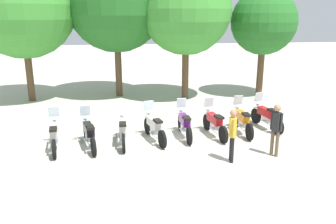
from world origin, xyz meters
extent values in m
plane|color=#BCB7A8|center=(0.00, 0.00, 0.00)|extent=(80.00, 80.00, 0.00)
cylinder|color=black|center=(-4.13, 0.26, 0.32)|extent=(0.18, 0.65, 0.64)
cylinder|color=black|center=(-3.93, -1.28, 0.32)|extent=(0.18, 0.65, 0.64)
cube|color=silver|center=(-4.13, 0.26, 0.66)|extent=(0.17, 0.37, 0.04)
cube|color=silver|center=(-4.03, -0.46, 0.67)|extent=(0.38, 0.98, 0.30)
cube|color=silver|center=(-4.03, -0.51, 0.40)|extent=(0.27, 0.42, 0.24)
cube|color=black|center=(-3.98, -0.85, 0.86)|extent=(0.29, 0.47, 0.08)
cylinder|color=silver|center=(-4.12, 0.17, 0.64)|extent=(0.08, 0.23, 0.64)
cylinder|color=silver|center=(-4.10, 0.08, 0.97)|extent=(0.62, 0.12, 0.04)
sphere|color=silver|center=(-4.12, 0.21, 0.85)|extent=(0.18, 0.18, 0.16)
cylinder|color=silver|center=(-4.15, -0.83, 0.34)|extent=(0.16, 0.70, 0.07)
cube|color=silver|center=(-4.11, 0.14, 1.17)|extent=(0.37, 0.18, 0.39)
cylinder|color=black|center=(-3.06, 0.27, 0.32)|extent=(0.25, 0.65, 0.64)
cylinder|color=black|center=(-2.69, -1.24, 0.32)|extent=(0.25, 0.65, 0.64)
cube|color=silver|center=(-3.06, 0.27, 0.66)|extent=(0.20, 0.38, 0.04)
cube|color=black|center=(-2.89, -0.44, 0.67)|extent=(0.48, 0.98, 0.30)
cube|color=silver|center=(-2.88, -0.48, 0.40)|extent=(0.31, 0.44, 0.24)
cube|color=black|center=(-2.79, -0.82, 0.86)|extent=(0.34, 0.48, 0.08)
cylinder|color=silver|center=(-3.04, 0.18, 0.64)|extent=(0.10, 0.23, 0.64)
cylinder|color=silver|center=(-3.02, 0.09, 0.97)|extent=(0.61, 0.18, 0.04)
sphere|color=silver|center=(-3.05, 0.22, 0.85)|extent=(0.19, 0.19, 0.16)
cylinder|color=silver|center=(-2.96, -0.81, 0.34)|extent=(0.23, 0.70, 0.07)
cube|color=silver|center=(-3.03, 0.15, 1.17)|extent=(0.38, 0.21, 0.39)
cylinder|color=black|center=(-1.74, 0.49, 0.32)|extent=(0.11, 0.64, 0.64)
cylinder|color=black|center=(-1.71, -1.06, 0.32)|extent=(0.11, 0.64, 0.64)
cube|color=silver|center=(-1.74, 0.49, 0.66)|extent=(0.13, 0.36, 0.04)
cube|color=silver|center=(-1.73, -0.23, 0.67)|extent=(0.28, 0.95, 0.30)
cube|color=silver|center=(-1.73, -0.28, 0.40)|extent=(0.23, 0.40, 0.24)
cube|color=black|center=(-1.72, -0.63, 0.86)|extent=(0.25, 0.44, 0.08)
cylinder|color=silver|center=(-1.74, 0.40, 0.64)|extent=(0.05, 0.23, 0.64)
cylinder|color=silver|center=(-1.74, 0.31, 0.97)|extent=(0.62, 0.05, 0.04)
sphere|color=silver|center=(-1.74, 0.44, 0.85)|extent=(0.16, 0.16, 0.16)
cylinder|color=silver|center=(-1.88, -0.59, 0.34)|extent=(0.08, 0.70, 0.07)
cylinder|color=black|center=(-0.77, 0.65, 0.32)|extent=(0.25, 0.64, 0.64)
cylinder|color=black|center=(-0.39, -0.85, 0.32)|extent=(0.25, 0.64, 0.64)
cube|color=silver|center=(-0.77, 0.65, 0.66)|extent=(0.20, 0.38, 0.04)
cube|color=silver|center=(-0.59, -0.05, 0.67)|extent=(0.49, 0.98, 0.30)
cube|color=silver|center=(-0.58, -0.10, 0.40)|extent=(0.31, 0.44, 0.24)
cube|color=black|center=(-0.49, -0.44, 0.86)|extent=(0.34, 0.49, 0.08)
cylinder|color=silver|center=(-0.74, 0.57, 0.64)|extent=(0.10, 0.23, 0.64)
cylinder|color=silver|center=(-0.72, 0.48, 0.97)|extent=(0.61, 0.19, 0.04)
sphere|color=silver|center=(-0.75, 0.61, 0.85)|extent=(0.19, 0.19, 0.16)
cylinder|color=silver|center=(-0.66, -0.43, 0.34)|extent=(0.24, 0.70, 0.07)
cube|color=silver|center=(-0.74, 0.54, 1.17)|extent=(0.38, 0.22, 0.39)
cylinder|color=black|center=(0.55, 0.89, 0.32)|extent=(0.12, 0.64, 0.64)
cylinder|color=black|center=(0.60, -0.66, 0.32)|extent=(0.12, 0.64, 0.64)
cube|color=silver|center=(0.55, 0.89, 0.66)|extent=(0.13, 0.36, 0.04)
cube|color=#59196B|center=(0.57, 0.17, 0.67)|extent=(0.29, 0.96, 0.30)
cube|color=silver|center=(0.58, 0.12, 0.40)|extent=(0.23, 0.41, 0.24)
cube|color=black|center=(0.59, -0.23, 0.86)|extent=(0.25, 0.45, 0.08)
cylinder|color=silver|center=(0.56, 0.80, 0.64)|extent=(0.06, 0.23, 0.64)
cylinder|color=silver|center=(0.56, 0.71, 0.97)|extent=(0.62, 0.05, 0.04)
sphere|color=silver|center=(0.55, 0.84, 0.85)|extent=(0.16, 0.16, 0.16)
cylinder|color=silver|center=(0.42, -0.19, 0.34)|extent=(0.09, 0.70, 0.07)
cube|color=silver|center=(0.56, 0.77, 1.17)|extent=(0.36, 0.14, 0.39)
cylinder|color=black|center=(1.62, 0.85, 0.32)|extent=(0.19, 0.65, 0.64)
cylinder|color=black|center=(1.84, -0.69, 0.32)|extent=(0.19, 0.65, 0.64)
cube|color=silver|center=(1.62, 0.85, 0.66)|extent=(0.17, 0.37, 0.04)
cube|color=red|center=(1.72, 0.13, 0.67)|extent=(0.39, 0.98, 0.30)
cube|color=silver|center=(1.73, 0.08, 0.40)|extent=(0.27, 0.43, 0.24)
cube|color=black|center=(1.78, -0.27, 0.86)|extent=(0.30, 0.47, 0.08)
cylinder|color=silver|center=(1.63, 0.76, 0.64)|extent=(0.08, 0.23, 0.64)
cylinder|color=silver|center=(1.64, 0.67, 0.97)|extent=(0.62, 0.12, 0.04)
sphere|color=silver|center=(1.62, 0.80, 0.85)|extent=(0.18, 0.18, 0.16)
cylinder|color=silver|center=(1.61, -0.24, 0.34)|extent=(0.17, 0.70, 0.07)
cube|color=silver|center=(1.63, 0.73, 1.17)|extent=(0.38, 0.18, 0.39)
cylinder|color=black|center=(2.88, 1.03, 0.32)|extent=(0.10, 0.64, 0.64)
cylinder|color=black|center=(2.87, -0.52, 0.32)|extent=(0.10, 0.64, 0.64)
cube|color=silver|center=(2.88, 1.03, 0.66)|extent=(0.12, 0.36, 0.04)
cube|color=orange|center=(2.88, 0.30, 0.67)|extent=(0.26, 0.95, 0.30)
cube|color=silver|center=(2.88, 0.25, 0.40)|extent=(0.22, 0.40, 0.24)
cube|color=black|center=(2.88, -0.10, 0.86)|extent=(0.24, 0.44, 0.08)
cylinder|color=silver|center=(2.88, 0.94, 0.64)|extent=(0.05, 0.23, 0.64)
cylinder|color=silver|center=(2.88, 0.85, 0.97)|extent=(0.62, 0.04, 0.04)
sphere|color=silver|center=(2.88, 0.98, 0.85)|extent=(0.16, 0.16, 0.16)
cylinder|color=silver|center=(2.72, -0.05, 0.34)|extent=(0.07, 0.70, 0.07)
cube|color=silver|center=(2.88, 0.91, 1.17)|extent=(0.36, 0.13, 0.39)
cylinder|color=black|center=(3.88, 1.43, 0.32)|extent=(0.22, 0.65, 0.64)
cylinder|color=black|center=(4.17, -0.09, 0.32)|extent=(0.22, 0.65, 0.64)
cube|color=silver|center=(3.88, 1.43, 0.66)|extent=(0.18, 0.38, 0.04)
cube|color=red|center=(4.02, 0.72, 0.67)|extent=(0.43, 0.98, 0.30)
cube|color=silver|center=(4.03, 0.67, 0.40)|extent=(0.29, 0.43, 0.24)
cube|color=black|center=(4.09, 0.32, 0.86)|extent=(0.32, 0.48, 0.08)
cylinder|color=silver|center=(3.90, 1.34, 0.64)|extent=(0.09, 0.23, 0.64)
cylinder|color=silver|center=(3.92, 1.25, 0.97)|extent=(0.62, 0.15, 0.04)
sphere|color=silver|center=(3.89, 1.38, 0.85)|extent=(0.19, 0.19, 0.16)
cylinder|color=silver|center=(3.93, 0.34, 0.34)|extent=(0.20, 0.70, 0.07)
cube|color=silver|center=(3.91, 1.31, 1.17)|extent=(0.38, 0.20, 0.39)
cylinder|color=black|center=(1.63, -2.21, 0.41)|extent=(0.12, 0.12, 0.83)
cylinder|color=black|center=(1.61, -2.37, 0.41)|extent=(0.12, 0.12, 0.83)
cube|color=gold|center=(1.62, -2.29, 1.14)|extent=(0.22, 0.24, 0.62)
cylinder|color=gold|center=(1.64, -2.13, 1.15)|extent=(0.09, 0.09, 0.59)
cylinder|color=gold|center=(1.61, -2.45, 1.15)|extent=(0.09, 0.09, 0.59)
sphere|color=#A87A5B|center=(1.62, -2.29, 1.59)|extent=(0.25, 0.25, 0.22)
cylinder|color=brown|center=(3.09, -1.97, 0.42)|extent=(0.16, 0.16, 0.85)
cylinder|color=brown|center=(3.21, -2.09, 0.42)|extent=(0.16, 0.16, 0.85)
cube|color=#262628|center=(3.15, -2.03, 1.16)|extent=(0.30, 0.30, 0.64)
cylinder|color=#262628|center=(3.04, -1.91, 1.18)|extent=(0.11, 0.11, 0.60)
cylinder|color=#262628|center=(3.26, -2.14, 1.18)|extent=(0.11, 0.11, 0.60)
sphere|color=#A87A5B|center=(3.15, -2.03, 1.63)|extent=(0.32, 0.32, 0.23)
cylinder|color=brown|center=(-6.44, 6.83, 1.52)|extent=(0.36, 0.36, 3.03)
sphere|color=#3D8E33|center=(-6.44, 6.83, 4.90)|extent=(5.33, 5.33, 5.33)
cylinder|color=brown|center=(-1.83, 7.33, 1.61)|extent=(0.36, 0.36, 3.22)
sphere|color=#236623|center=(-1.83, 7.33, 5.07)|extent=(5.29, 5.29, 5.29)
cylinder|color=brown|center=(1.72, 6.24, 1.53)|extent=(0.36, 0.36, 3.06)
sphere|color=#3D8E33|center=(1.72, 6.24, 4.70)|extent=(4.70, 4.70, 4.70)
cylinder|color=brown|center=(6.00, 6.36, 1.40)|extent=(0.36, 0.36, 2.81)
sphere|color=#236623|center=(6.00, 6.36, 4.04)|extent=(3.53, 3.53, 3.53)
camera|label=1|loc=(-1.73, -12.10, 4.53)|focal=37.38mm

